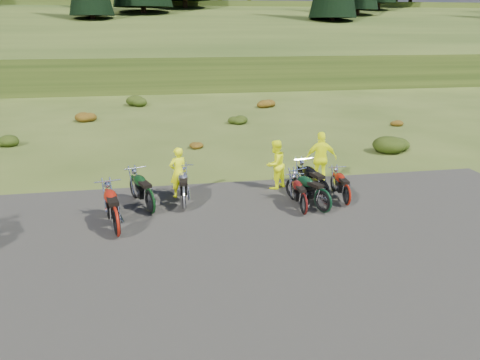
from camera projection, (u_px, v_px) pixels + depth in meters
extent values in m
plane|color=#374918|center=(238.00, 228.00, 13.06)|extent=(300.00, 300.00, 0.00)
cube|color=black|center=(252.00, 262.00, 11.19)|extent=(20.00, 12.00, 0.04)
cube|color=#283C14|center=(161.00, 49.00, 115.87)|extent=(300.00, 90.00, 9.17)
cylinder|color=black|center=(93.00, 23.00, 56.49)|extent=(0.70, 0.70, 2.20)
cylinder|color=black|center=(144.00, 14.00, 62.74)|extent=(0.70, 0.70, 2.20)
cylinder|color=black|center=(185.00, 7.00, 68.98)|extent=(0.70, 0.70, 2.20)
cylinder|color=black|center=(220.00, 0.00, 75.22)|extent=(0.70, 0.70, 2.20)
cylinder|color=black|center=(332.00, 25.00, 60.67)|extent=(0.70, 0.70, 2.20)
cylinder|color=black|center=(357.00, 16.00, 66.91)|extent=(0.70, 0.70, 2.20)
cylinder|color=black|center=(378.00, 9.00, 73.15)|extent=(0.70, 0.70, 2.20)
cylinder|color=black|center=(396.00, 3.00, 79.39)|extent=(0.70, 0.70, 2.20)
ellipsoid|color=black|center=(6.00, 139.00, 22.00)|extent=(1.03, 1.03, 0.61)
ellipsoid|color=#6D320D|center=(85.00, 116.00, 27.41)|extent=(1.30, 1.30, 0.77)
ellipsoid|color=black|center=(138.00, 100.00, 32.83)|extent=(1.56, 1.56, 0.92)
ellipsoid|color=#6D320D|center=(195.00, 144.00, 21.52)|extent=(0.77, 0.77, 0.45)
ellipsoid|color=black|center=(237.00, 119.00, 26.94)|extent=(1.03, 1.03, 0.61)
ellipsoid|color=#6D320D|center=(265.00, 102.00, 32.35)|extent=(1.30, 1.30, 0.77)
ellipsoid|color=black|center=(393.00, 141.00, 20.95)|extent=(1.56, 1.56, 0.92)
ellipsoid|color=#6D320D|center=(395.00, 122.00, 26.46)|extent=(0.77, 0.77, 0.45)
imported|color=#E8F50C|center=(178.00, 173.00, 15.19)|extent=(0.71, 0.60, 1.66)
imported|color=#E8F50C|center=(275.00, 165.00, 16.00)|extent=(1.04, 1.01, 1.69)
imported|color=#E8F50C|center=(321.00, 159.00, 16.32)|extent=(1.15, 0.55, 1.90)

